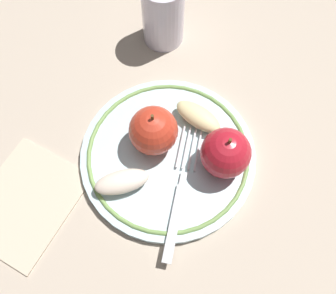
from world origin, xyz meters
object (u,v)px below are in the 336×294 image
at_px(plate, 168,155).
at_px(napkin_folded, 25,202).
at_px(apple_red_whole, 226,153).
at_px(apple_slice_front, 122,182).
at_px(fork, 180,196).
at_px(drinking_glass, 163,13).
at_px(apple_second_whole, 153,132).
at_px(apple_slice_back, 198,117).

distance_m(plate, napkin_folded, 0.20).
relative_size(apple_red_whole, napkin_folded, 0.50).
xyz_separation_m(apple_slice_front, fork, (-0.08, -0.00, -0.01)).
height_order(drinking_glass, napkin_folded, drinking_glass).
distance_m(apple_slice_front, napkin_folded, 0.13).
bearing_deg(apple_slice_front, apple_red_whole, -1.56).
relative_size(apple_red_whole, apple_second_whole, 1.00).
bearing_deg(napkin_folded, fork, -166.01).
relative_size(apple_second_whole, apple_slice_front, 1.03).
height_order(apple_slice_back, drinking_glass, drinking_glass).
bearing_deg(apple_slice_back, fork, -66.57).
xyz_separation_m(apple_red_whole, apple_second_whole, (0.10, -0.01, 0.00)).
height_order(apple_slice_back, napkin_folded, apple_slice_back).
height_order(apple_second_whole, apple_slice_back, apple_second_whole).
xyz_separation_m(plate, apple_second_whole, (0.02, -0.01, 0.04)).
relative_size(plate, fork, 1.32).
xyz_separation_m(apple_slice_front, drinking_glass, (0.01, -0.26, 0.03)).
xyz_separation_m(apple_second_whole, napkin_folded, (0.15, 0.12, -0.04)).
height_order(plate, fork, fork).
bearing_deg(apple_slice_back, plate, -92.94).
xyz_separation_m(plate, fork, (-0.03, 0.05, 0.01)).
xyz_separation_m(apple_second_whole, apple_slice_front, (0.03, 0.07, -0.02)).
bearing_deg(apple_slice_back, apple_slice_front, -99.76).
height_order(plate, apple_second_whole, apple_second_whole).
height_order(plate, apple_red_whole, apple_red_whole).
bearing_deg(fork, apple_slice_back, -2.01).
relative_size(apple_second_whole, drinking_glass, 0.70).
distance_m(apple_red_whole, fork, 0.08).
height_order(apple_red_whole, drinking_glass, drinking_glass).
distance_m(plate, apple_slice_back, 0.07).
bearing_deg(plate, apple_red_whole, -178.06).
relative_size(fork, napkin_folded, 1.24).
bearing_deg(apple_red_whole, apple_second_whole, -5.40).
xyz_separation_m(drinking_glass, napkin_folded, (0.12, 0.31, -0.05)).
height_order(plate, apple_slice_front, apple_slice_front).
bearing_deg(apple_second_whole, apple_slice_front, 69.55).
distance_m(plate, apple_second_whole, 0.05).
distance_m(fork, drinking_glass, 0.27).
relative_size(fork, drinking_glass, 1.75).
height_order(apple_slice_front, drinking_glass, drinking_glass).
relative_size(plate, apple_slice_back, 3.38).
relative_size(drinking_glass, napkin_folded, 0.71).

